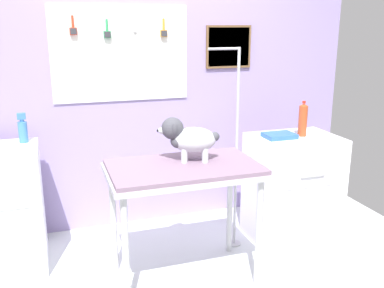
{
  "coord_description": "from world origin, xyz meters",
  "views": [
    {
      "loc": [
        -0.67,
        -2.36,
        1.73
      ],
      "look_at": [
        0.2,
        0.27,
        0.96
      ],
      "focal_mm": 40.72,
      "sensor_mm": 36.0,
      "label": 1
    }
  ],
  "objects_px": {
    "dog": "(188,138)",
    "soda_bottle": "(303,120)",
    "cabinet_right": "(292,188)",
    "grooming_table": "(184,178)",
    "conditioner_bottle": "(23,130)",
    "grooming_arm": "(235,158)"
  },
  "relations": [
    {
      "from": "cabinet_right",
      "to": "dog",
      "type": "bearing_deg",
      "value": -166.86
    },
    {
      "from": "grooming_arm",
      "to": "soda_bottle",
      "type": "xyz_separation_m",
      "value": [
        0.57,
        -0.01,
        0.27
      ]
    },
    {
      "from": "grooming_table",
      "to": "conditioner_bottle",
      "type": "distance_m",
      "value": 1.26
    },
    {
      "from": "cabinet_right",
      "to": "soda_bottle",
      "type": "relative_size",
      "value": 3.08
    },
    {
      "from": "grooming_table",
      "to": "cabinet_right",
      "type": "distance_m",
      "value": 1.12
    },
    {
      "from": "grooming_arm",
      "to": "cabinet_right",
      "type": "xyz_separation_m",
      "value": [
        0.51,
        -0.02,
        -0.3
      ]
    },
    {
      "from": "dog",
      "to": "cabinet_right",
      "type": "xyz_separation_m",
      "value": [
        0.97,
        0.23,
        -0.56
      ]
    },
    {
      "from": "grooming_arm",
      "to": "conditioner_bottle",
      "type": "bearing_deg",
      "value": 165.85
    },
    {
      "from": "grooming_table",
      "to": "soda_bottle",
      "type": "relative_size",
      "value": 3.59
    },
    {
      "from": "conditioner_bottle",
      "to": "soda_bottle",
      "type": "bearing_deg",
      "value": -10.61
    },
    {
      "from": "dog",
      "to": "soda_bottle",
      "type": "bearing_deg",
      "value": 12.84
    },
    {
      "from": "conditioner_bottle",
      "to": "soda_bottle",
      "type": "height_order",
      "value": "soda_bottle"
    },
    {
      "from": "grooming_table",
      "to": "cabinet_right",
      "type": "relative_size",
      "value": 1.17
    },
    {
      "from": "cabinet_right",
      "to": "conditioner_bottle",
      "type": "xyz_separation_m",
      "value": [
        -2.04,
        0.4,
        0.55
      ]
    },
    {
      "from": "dog",
      "to": "cabinet_right",
      "type": "height_order",
      "value": "dog"
    },
    {
      "from": "cabinet_right",
      "to": "grooming_table",
      "type": "bearing_deg",
      "value": -163.28
    },
    {
      "from": "grooming_arm",
      "to": "soda_bottle",
      "type": "bearing_deg",
      "value": -0.86
    },
    {
      "from": "grooming_table",
      "to": "conditioner_bottle",
      "type": "height_order",
      "value": "conditioner_bottle"
    },
    {
      "from": "cabinet_right",
      "to": "soda_bottle",
      "type": "distance_m",
      "value": 0.57
    },
    {
      "from": "dog",
      "to": "soda_bottle",
      "type": "relative_size",
      "value": 1.45
    },
    {
      "from": "dog",
      "to": "conditioner_bottle",
      "type": "relative_size",
      "value": 1.85
    },
    {
      "from": "soda_bottle",
      "to": "conditioner_bottle",
      "type": "bearing_deg",
      "value": 169.39
    }
  ]
}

